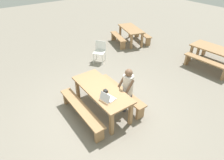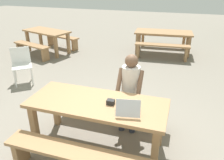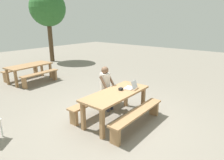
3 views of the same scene
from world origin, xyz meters
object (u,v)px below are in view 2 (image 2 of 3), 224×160
at_px(person_seated, 130,87).
at_px(plastic_chair, 22,64).
at_px(laptop, 128,109).
at_px(small_pouch, 111,102).
at_px(picnic_table_rear, 163,35).
at_px(picnic_table_front, 97,109).
at_px(picnic_table_mid, 47,34).

distance_m(person_seated, plastic_chair, 3.08).
height_order(laptop, small_pouch, laptop).
distance_m(plastic_chair, picnic_table_rear, 4.57).
bearing_deg(laptop, picnic_table_front, -26.96).
height_order(picnic_table_front, picnic_table_rear, picnic_table_front).
bearing_deg(picnic_table_rear, small_pouch, -96.84).
bearing_deg(picnic_table_mid, small_pouch, -31.46).
distance_m(picnic_table_front, plastic_chair, 3.04).
bearing_deg(person_seated, small_pouch, -101.56).
relative_size(picnic_table_front, small_pouch, 18.62).
distance_m(small_pouch, plastic_chair, 3.22).
distance_m(laptop, picnic_table_rear, 5.20).
distance_m(picnic_table_front, picnic_table_mid, 5.15).
xyz_separation_m(plastic_chair, picnic_table_mid, (-0.77, 2.32, 0.16)).
height_order(picnic_table_front, plastic_chair, plastic_chair).
bearing_deg(laptop, small_pouch, -37.04).
distance_m(small_pouch, person_seated, 0.64).
xyz_separation_m(picnic_table_front, small_pouch, (0.20, -0.00, 0.15)).
xyz_separation_m(person_seated, picnic_table_mid, (-3.67, 3.29, -0.13)).
distance_m(laptop, person_seated, 0.78).
bearing_deg(plastic_chair, picnic_table_rear, 10.47).
bearing_deg(plastic_chair, person_seated, -57.28).
bearing_deg(picnic_table_rear, laptop, -93.64).
bearing_deg(plastic_chair, small_pouch, -68.67).
bearing_deg(picnic_table_mid, plastic_chair, -55.26).
height_order(small_pouch, picnic_table_mid, small_pouch).
bearing_deg(plastic_chair, picnic_table_front, -70.58).
xyz_separation_m(small_pouch, person_seated, (0.13, 0.62, -0.05)).
xyz_separation_m(picnic_table_front, picnic_table_rear, (0.41, 5.06, -0.03)).
xyz_separation_m(small_pouch, picnic_table_rear, (0.21, 5.06, -0.18)).
bearing_deg(picnic_table_mid, person_seated, -25.47).
height_order(person_seated, plastic_chair, person_seated).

